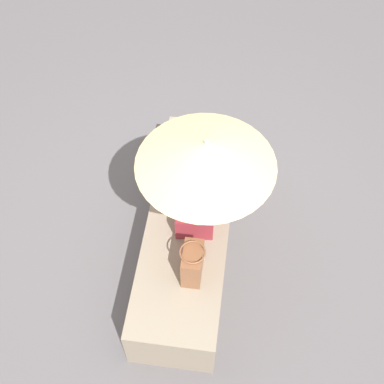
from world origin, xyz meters
TOP-DOWN VIEW (x-y plane):
  - ground_plane at (0.00, 0.00)m, footprint 14.00×14.00m
  - stone_bench at (0.00, 0.00)m, footprint 2.06×0.64m
  - person_seated at (0.03, 0.05)m, footprint 0.49×0.31m
  - parasol at (0.11, 0.12)m, footprint 0.91×0.91m
  - handbag_black at (0.48, 0.09)m, footprint 0.24×0.18m
  - magazine at (-0.43, -0.07)m, footprint 0.33×0.29m

SIDE VIEW (x-z plane):
  - ground_plane at x=0.00m, z-range 0.00..0.00m
  - stone_bench at x=0.00m, z-range 0.00..0.48m
  - magazine at x=-0.43m, z-range 0.48..0.49m
  - handbag_black at x=0.48m, z-range 0.47..0.79m
  - person_seated at x=0.03m, z-range 0.42..1.32m
  - parasol at x=0.11m, z-range 0.86..1.89m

